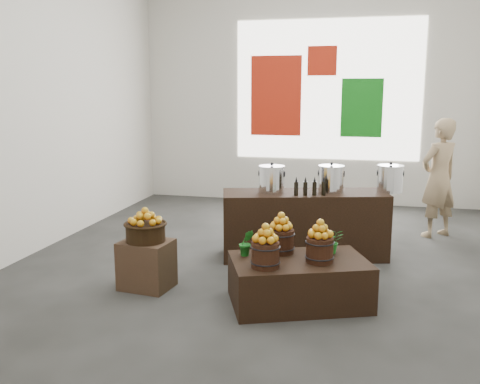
% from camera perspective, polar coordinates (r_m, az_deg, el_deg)
% --- Properties ---
extents(ground, '(7.00, 7.00, 0.00)m').
position_cam_1_polar(ground, '(6.48, 3.87, -7.25)').
color(ground, '#3D3D3A').
rests_on(ground, ground).
extents(back_wall, '(6.00, 0.04, 4.00)m').
position_cam_1_polar(back_wall, '(9.63, 7.48, 10.71)').
color(back_wall, beige).
rests_on(back_wall, ground).
extents(back_opening, '(3.20, 0.02, 2.40)m').
position_cam_1_polar(back_opening, '(9.58, 9.28, 10.66)').
color(back_opening, white).
rests_on(back_opening, back_wall).
extents(deco_red_left, '(0.90, 0.04, 1.40)m').
position_cam_1_polar(deco_red_left, '(9.68, 3.85, 10.19)').
color(deco_red_left, '#B3210D').
rests_on(deco_red_left, back_wall).
extents(deco_green_right, '(0.70, 0.04, 1.00)m').
position_cam_1_polar(deco_green_right, '(9.55, 12.85, 8.74)').
color(deco_green_right, '#116F15').
rests_on(deco_green_right, back_wall).
extents(deco_red_upper, '(0.50, 0.04, 0.50)m').
position_cam_1_polar(deco_red_upper, '(9.59, 8.76, 13.67)').
color(deco_red_upper, '#B3210D').
rests_on(deco_red_upper, back_wall).
extents(crate, '(0.55, 0.47, 0.50)m').
position_cam_1_polar(crate, '(5.61, -9.92, -7.62)').
color(crate, '#4E3224').
rests_on(crate, ground).
extents(wicker_basket, '(0.40, 0.40, 0.18)m').
position_cam_1_polar(wicker_basket, '(5.51, -10.04, -4.27)').
color(wicker_basket, black).
rests_on(wicker_basket, crate).
extents(apples_in_basket, '(0.31, 0.31, 0.17)m').
position_cam_1_polar(apples_in_basket, '(5.47, -10.10, -2.52)').
color(apples_in_basket, '#A80C05').
rests_on(apples_in_basket, wicker_basket).
extents(display_table, '(1.46, 1.19, 0.44)m').
position_cam_1_polar(display_table, '(5.17, 6.30, -9.47)').
color(display_table, black).
rests_on(display_table, ground).
extents(apple_bucket_front_left, '(0.25, 0.25, 0.23)m').
position_cam_1_polar(apple_bucket_front_left, '(4.83, 2.73, -6.71)').
color(apple_bucket_front_left, '#351B0E').
rests_on(apple_bucket_front_left, display_table).
extents(apples_in_bucket_front_left, '(0.19, 0.19, 0.17)m').
position_cam_1_polar(apples_in_bucket_front_left, '(4.77, 2.75, -4.40)').
color(apples_in_bucket_front_left, '#A80C05').
rests_on(apples_in_bucket_front_left, apple_bucket_front_left).
extents(apple_bucket_front_right, '(0.25, 0.25, 0.23)m').
position_cam_1_polar(apple_bucket_front_right, '(5.02, 8.49, -6.12)').
color(apple_bucket_front_right, '#351B0E').
rests_on(apple_bucket_front_right, display_table).
extents(apples_in_bucket_front_right, '(0.19, 0.19, 0.17)m').
position_cam_1_polar(apples_in_bucket_front_right, '(4.97, 8.56, -3.89)').
color(apples_in_bucket_front_right, '#A80C05').
rests_on(apples_in_bucket_front_right, apple_bucket_front_right).
extents(apple_bucket_rear, '(0.25, 0.25, 0.23)m').
position_cam_1_polar(apple_bucket_rear, '(5.26, 4.40, -5.26)').
color(apple_bucket_rear, '#351B0E').
rests_on(apple_bucket_rear, display_table).
extents(apples_in_bucket_rear, '(0.19, 0.19, 0.17)m').
position_cam_1_polar(apples_in_bucket_rear, '(5.20, 4.43, -3.12)').
color(apples_in_bucket_rear, '#A80C05').
rests_on(apples_in_bucket_rear, apple_bucket_rear).
extents(herb_garnish_right, '(0.26, 0.24, 0.25)m').
position_cam_1_polar(herb_garnish_right, '(5.30, 9.74, -5.16)').
color(herb_garnish_right, '#15651B').
rests_on(herb_garnish_right, display_table).
extents(herb_garnish_left, '(0.17, 0.16, 0.26)m').
position_cam_1_polar(herb_garnish_left, '(5.15, 0.68, -5.43)').
color(herb_garnish_left, '#15651B').
rests_on(herb_garnish_left, display_table).
extents(counter, '(2.05, 1.11, 0.80)m').
position_cam_1_polar(counter, '(6.54, 6.85, -3.47)').
color(counter, black).
rests_on(counter, ground).
extents(stock_pot_left, '(0.30, 0.30, 0.30)m').
position_cam_1_polar(stock_pot_left, '(6.38, 3.40, 1.29)').
color(stock_pot_left, silver).
rests_on(stock_pot_left, counter).
extents(stock_pot_center, '(0.30, 0.30, 0.30)m').
position_cam_1_polar(stock_pot_center, '(6.48, 9.69, 1.31)').
color(stock_pot_center, silver).
rests_on(stock_pot_center, counter).
extents(stock_pot_right, '(0.30, 0.30, 0.30)m').
position_cam_1_polar(stock_pot_right, '(6.66, 15.71, 1.31)').
color(stock_pot_right, silver).
rests_on(stock_pot_right, counter).
extents(oil_cruets, '(0.29, 0.13, 0.22)m').
position_cam_1_polar(oil_cruets, '(6.24, 7.23, 0.64)').
color(oil_cruets, black).
rests_on(oil_cruets, counter).
extents(shopper, '(0.71, 0.68, 1.64)m').
position_cam_1_polar(shopper, '(7.80, 20.44, 1.39)').
color(shopper, '#A18662').
rests_on(shopper, ground).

